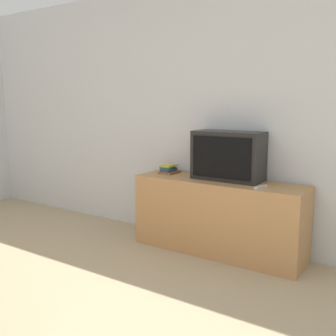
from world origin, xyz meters
TOP-DOWN VIEW (x-y plane):
  - wall_back at (0.00, 3.03)m, footprint 9.00×0.06m
  - tv_stand at (0.57, 2.75)m, footprint 1.63×0.45m
  - television at (0.62, 2.83)m, footprint 0.65×0.31m
  - book_stack at (-0.03, 2.81)m, footprint 0.15×0.21m
  - remote_on_stand at (1.02, 2.63)m, footprint 0.08×0.16m

SIDE VIEW (x-z plane):
  - tv_stand at x=0.57m, z-range 0.00..0.70m
  - remote_on_stand at x=1.02m, z-range 0.70..0.72m
  - book_stack at x=-0.03m, z-range 0.69..0.78m
  - television at x=0.62m, z-range 0.70..1.15m
  - wall_back at x=0.00m, z-range 0.00..2.60m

